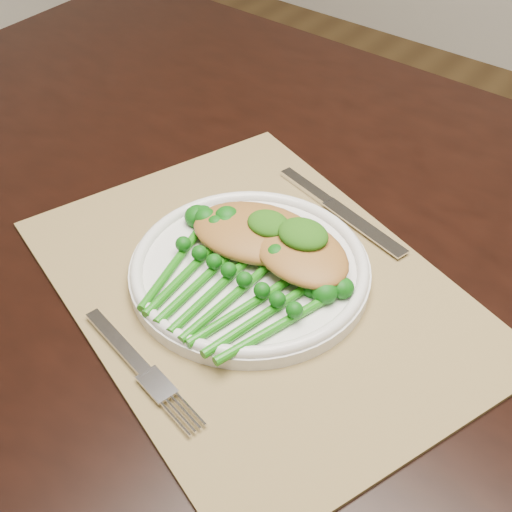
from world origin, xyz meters
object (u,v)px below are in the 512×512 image
Objects in this scene: dinner_plate at (250,269)px; placemat at (257,288)px; dining_table at (331,456)px; broccolini_bundle at (223,294)px; chicken_fillet_left at (256,232)px.

placemat is at bearing -27.12° from dinner_plate.
broccolini_bundle is (-0.07, -0.14, 0.40)m from dining_table.
chicken_fillet_left is (-0.02, 0.03, 0.02)m from dinner_plate.
placemat is 0.06m from chicken_fillet_left.
dinner_plate is 0.04m from chicken_fillet_left.
placemat is 0.05m from broccolini_bundle.
chicken_fillet_left reaches higher than placemat.
broccolini_bundle is (0.03, -0.09, -0.01)m from chicken_fillet_left.
chicken_fillet_left reaches higher than broccolini_bundle.
dining_table is 0.39m from placemat.
broccolini_bundle reaches higher than placemat.
dining_table is 0.42m from chicken_fillet_left.
dinner_plate is at bearing -78.24° from chicken_fillet_left.
dinner_plate is (-0.02, 0.01, 0.01)m from placemat.
dinner_plate reaches higher than dining_table.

